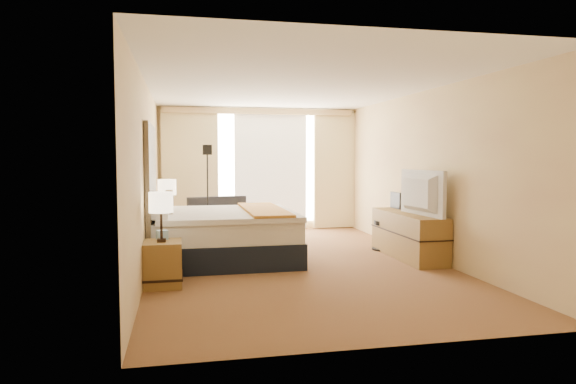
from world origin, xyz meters
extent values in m
cube|color=#572618|center=(0.00, 0.00, 0.00)|extent=(4.20, 7.00, 0.02)
cube|color=white|center=(0.00, 0.00, 2.60)|extent=(4.20, 7.00, 0.02)
cube|color=beige|center=(0.00, 3.50, 1.30)|extent=(4.20, 0.02, 2.60)
cube|color=beige|center=(0.00, -3.50, 1.30)|extent=(4.20, 0.02, 2.60)
cube|color=beige|center=(-2.10, 0.00, 1.30)|extent=(0.02, 7.00, 2.60)
cube|color=beige|center=(2.10, 0.00, 1.30)|extent=(0.02, 7.00, 2.60)
cube|color=black|center=(-2.06, 0.20, 1.28)|extent=(0.06, 1.85, 1.50)
cube|color=brown|center=(-1.87, -1.05, 0.28)|extent=(0.45, 0.52, 0.55)
cube|color=brown|center=(-1.87, 1.45, 0.28)|extent=(0.45, 0.52, 0.55)
cube|color=brown|center=(1.83, 0.00, 0.35)|extent=(0.50, 1.80, 0.70)
cube|color=silver|center=(0.25, 3.47, 1.32)|extent=(2.30, 0.02, 2.30)
cube|color=#F9EDAF|center=(-1.45, 3.38, 1.27)|extent=(1.15, 0.09, 2.50)
cube|color=#F9EDAF|center=(1.65, 3.38, 1.27)|extent=(0.90, 0.09, 2.50)
cube|color=white|center=(0.25, 3.43, 1.27)|extent=(1.55, 0.04, 2.50)
cube|color=beige|center=(0.00, 3.34, 2.52)|extent=(4.00, 0.16, 0.12)
cube|color=black|center=(-1.05, 0.38, 0.18)|extent=(2.21, 2.00, 0.37)
cube|color=silver|center=(-1.05, 0.38, 0.53)|extent=(2.15, 1.94, 0.32)
cube|color=silver|center=(-0.97, 0.38, 0.71)|extent=(2.02, 2.02, 0.07)
cube|color=orange|center=(-0.40, 0.38, 0.76)|extent=(0.58, 2.02, 0.04)
cube|color=silver|center=(-1.96, -0.11, 0.84)|extent=(0.29, 0.82, 0.19)
cube|color=silver|center=(-1.96, 0.86, 0.84)|extent=(0.29, 0.82, 0.19)
cube|color=beige|center=(-1.82, 0.38, 0.88)|extent=(0.11, 0.44, 0.38)
cube|color=#5B1A20|center=(-0.89, 2.45, 0.11)|extent=(1.38, 0.94, 0.23)
cube|color=#2A2A2E|center=(-0.88, 2.41, 0.30)|extent=(1.27, 0.78, 0.14)
cube|color=#2A2A2E|center=(-0.95, 2.72, 0.54)|extent=(1.18, 0.38, 0.50)
cube|color=#2A2A2E|center=(-1.46, 2.32, 0.33)|extent=(0.23, 0.68, 0.41)
cube|color=#2A2A2E|center=(-0.32, 2.58, 0.33)|extent=(0.23, 0.68, 0.41)
cube|color=beige|center=(-0.66, 2.45, 0.45)|extent=(0.14, 0.32, 0.29)
cube|color=black|center=(-1.15, 2.30, 0.01)|extent=(0.23, 0.23, 0.02)
cylinder|color=black|center=(-1.15, 2.30, 0.82)|extent=(0.03, 0.03, 1.60)
cube|color=black|center=(-1.15, 2.30, 1.70)|extent=(0.16, 0.16, 0.19)
cylinder|color=black|center=(1.75, 0.68, 0.01)|extent=(0.47, 0.47, 0.03)
cylinder|color=black|center=(1.75, 0.68, 0.25)|extent=(0.06, 0.06, 0.43)
cylinder|color=black|center=(1.75, 0.68, 0.46)|extent=(0.42, 0.42, 0.07)
cube|color=black|center=(1.92, 0.68, 0.74)|extent=(0.05, 0.38, 0.47)
cube|color=black|center=(-1.88, -1.10, 0.57)|extent=(0.10, 0.10, 0.04)
cylinder|color=black|center=(-1.88, -1.10, 0.77)|extent=(0.03, 0.03, 0.36)
cylinder|color=#FFE9BF|center=(-1.88, -1.10, 1.03)|extent=(0.29, 0.29, 0.25)
cube|color=black|center=(-1.87, 1.45, 0.57)|extent=(0.11, 0.11, 0.04)
cylinder|color=black|center=(-1.87, 1.45, 0.78)|extent=(0.03, 0.03, 0.38)
cylinder|color=#FFE9BF|center=(-1.87, 1.45, 1.06)|extent=(0.30, 0.30, 0.26)
cube|color=#83AACA|center=(-1.88, -0.90, 0.61)|extent=(0.16, 0.16, 0.11)
cube|color=black|center=(-1.84, 1.28, 0.58)|extent=(0.18, 0.14, 0.07)
imported|color=black|center=(1.78, -0.32, 1.04)|extent=(0.25, 1.18, 0.68)
camera|label=1|loc=(-1.65, -7.40, 1.58)|focal=32.00mm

